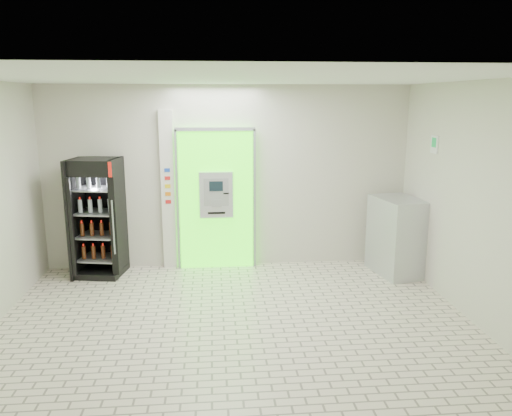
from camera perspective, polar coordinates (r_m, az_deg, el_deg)
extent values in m
plane|color=beige|center=(6.30, -2.31, -13.75)|extent=(6.00, 6.00, 0.00)
plane|color=beige|center=(8.25, -3.22, 3.49)|extent=(6.00, 0.00, 6.00)
plane|color=beige|center=(3.41, -0.53, -9.62)|extent=(6.00, 0.00, 6.00)
plane|color=beige|center=(6.64, 24.39, 0.19)|extent=(0.00, 5.00, 5.00)
plane|color=white|center=(5.66, -2.58, 14.65)|extent=(6.00, 6.00, 0.00)
cube|color=#34E710|center=(8.24, -4.57, 0.99)|extent=(1.20, 0.12, 2.30)
cube|color=gray|center=(8.02, -4.70, 8.96)|extent=(1.28, 0.04, 0.06)
cube|color=gray|center=(8.20, -8.97, 0.81)|extent=(0.04, 0.04, 2.30)
cube|color=gray|center=(8.20, -0.16, 0.97)|extent=(0.04, 0.04, 2.30)
cube|color=black|center=(8.35, -3.80, -3.45)|extent=(0.62, 0.01, 0.67)
cube|color=black|center=(8.07, -7.10, 6.65)|extent=(0.22, 0.01, 0.18)
cube|color=#B5B7BD|center=(8.12, -4.57, 1.53)|extent=(0.55, 0.12, 0.75)
cube|color=black|center=(8.02, -4.59, 2.49)|extent=(0.22, 0.01, 0.16)
cube|color=gray|center=(8.08, -4.55, 0.54)|extent=(0.16, 0.01, 0.12)
cube|color=black|center=(8.05, -3.43, 1.67)|extent=(0.09, 0.01, 0.02)
cube|color=black|center=(8.11, -4.53, -0.57)|extent=(0.28, 0.01, 0.03)
cube|color=silver|center=(8.27, -10.00, 1.93)|extent=(0.22, 0.10, 2.60)
cube|color=#193FB2|center=(8.16, -10.13, 4.28)|extent=(0.09, 0.01, 0.06)
cube|color=red|center=(8.18, -10.09, 3.38)|extent=(0.09, 0.01, 0.06)
cube|color=yellow|center=(8.20, -10.06, 2.48)|extent=(0.09, 0.01, 0.06)
cube|color=orange|center=(8.22, -10.02, 1.59)|extent=(0.09, 0.01, 0.06)
cube|color=red|center=(8.25, -9.99, 0.70)|extent=(0.09, 0.01, 0.06)
cube|color=black|center=(8.24, -17.67, -1.08)|extent=(0.80, 0.75, 1.87)
cube|color=black|center=(8.52, -17.25, -0.62)|extent=(0.70, 0.17, 1.87)
cube|color=#B61309|center=(7.79, -18.56, 4.21)|extent=(0.68, 0.13, 0.22)
cube|color=white|center=(7.79, -18.57, 4.21)|extent=(0.39, 0.07, 0.07)
cube|color=black|center=(8.49, -17.27, -6.94)|extent=(0.80, 0.75, 0.09)
cylinder|color=gray|center=(7.87, -16.00, -2.16)|extent=(0.03, 0.03, 0.84)
cube|color=gray|center=(8.41, -17.38, -5.43)|extent=(0.68, 0.64, 0.02)
cube|color=gray|center=(8.31, -17.54, -2.97)|extent=(0.68, 0.64, 0.02)
cube|color=gray|center=(8.22, -17.71, -0.45)|extent=(0.68, 0.64, 0.02)
cube|color=gray|center=(8.15, -17.88, 2.12)|extent=(0.68, 0.64, 0.02)
cube|color=#B5B7BD|center=(8.32, 15.83, -3.12)|extent=(0.78, 1.03, 1.24)
cube|color=gray|center=(8.20, 13.82, -2.78)|extent=(0.18, 0.89, 0.01)
cube|color=white|center=(7.78, 19.73, 6.85)|extent=(0.02, 0.22, 0.26)
cube|color=#0C873B|center=(7.78, 19.67, 7.07)|extent=(0.00, 0.14, 0.14)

